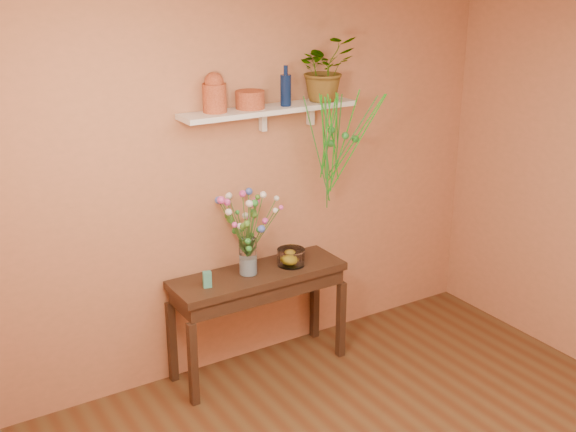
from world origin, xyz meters
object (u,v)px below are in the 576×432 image
object	(u,v)px
spider_plant	(325,68)
bouquet	(245,214)
blue_bottle	(286,89)
glass_bowl	(291,258)
sideboard	(258,286)
terracotta_jug	(214,93)
glass_vase	(248,259)

from	to	relation	value
spider_plant	bouquet	distance (m)	1.18
blue_bottle	glass_bowl	xyz separation A→B (m)	(-0.01, -0.09, -1.21)
sideboard	terracotta_jug	distance (m)	1.42
bouquet	glass_vase	bearing A→B (deg)	-45.78
terracotta_jug	glass_bowl	size ratio (longest dim) A/B	1.30
sideboard	glass_bowl	world-z (taller)	glass_bowl
glass_bowl	terracotta_jug	bearing A→B (deg)	164.46
blue_bottle	glass_vase	distance (m)	1.21
sideboard	terracotta_jug	world-z (taller)	terracotta_jug
terracotta_jug	glass_vase	world-z (taller)	terracotta_jug
sideboard	bouquet	world-z (taller)	bouquet
sideboard	spider_plant	distance (m)	1.62
sideboard	glass_vase	distance (m)	0.24
blue_bottle	glass_bowl	bearing A→B (deg)	-96.33
glass_bowl	spider_plant	bearing A→B (deg)	18.38
glass_vase	bouquet	world-z (taller)	bouquet
spider_plant	glass_bowl	world-z (taller)	spider_plant
spider_plant	glass_vase	distance (m)	1.45
terracotta_jug	bouquet	size ratio (longest dim) A/B	0.53
terracotta_jug	glass_vase	bearing A→B (deg)	-35.29
spider_plant	glass_vase	bearing A→B (deg)	-172.48
glass_bowl	bouquet	bearing A→B (deg)	173.88
glass_vase	glass_bowl	size ratio (longest dim) A/B	1.31
bouquet	spider_plant	bearing A→B (deg)	6.36
glass_bowl	glass_vase	bearing A→B (deg)	175.80
blue_bottle	glass_bowl	distance (m)	1.22
blue_bottle	spider_plant	distance (m)	0.36
terracotta_jug	spider_plant	world-z (taller)	spider_plant
blue_bottle	glass_vase	size ratio (longest dim) A/B	1.05
glass_vase	glass_bowl	bearing A→B (deg)	-4.20
sideboard	glass_bowl	xyz separation A→B (m)	(0.27, -0.02, 0.17)
terracotta_jug	glass_vase	xyz separation A→B (m)	(0.16, -0.12, -1.17)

